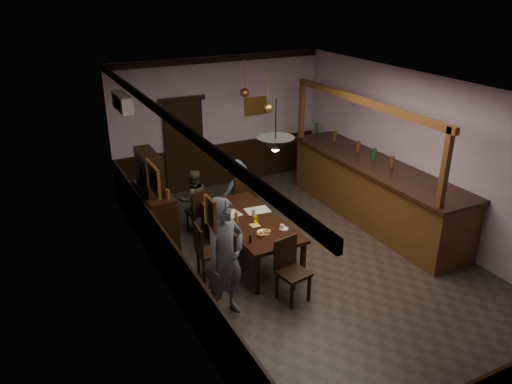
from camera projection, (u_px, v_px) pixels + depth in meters
room at (315, 181)px, 8.15m from camera, size 5.01×8.01×3.01m
dining_table at (251, 223)px, 8.56m from camera, size 1.04×2.22×0.75m
chair_far_left at (200, 210)px, 9.48m from camera, size 0.44×0.44×0.91m
chair_far_right at (242, 197)px, 9.82m from camera, size 0.48×0.48×1.06m
chair_near at (290, 266)px, 7.54m from camera, size 0.50×0.50×0.99m
chair_side at (205, 249)px, 8.07m from camera, size 0.44×0.44×0.95m
person_standing at (225, 259)px, 7.00m from camera, size 0.79×0.66×1.86m
person_seated_left at (194, 200)px, 9.66m from camera, size 0.60×0.48×1.21m
person_seated_right at (236, 190)px, 10.03m from camera, size 0.91×0.66×1.27m
newspaper_left at (228, 215)px, 8.70m from camera, size 0.46×0.36×0.01m
newspaper_right at (257, 210)px, 8.87m from camera, size 0.44×0.34×0.01m
napkin at (255, 225)px, 8.34m from camera, size 0.15×0.15×0.00m
saucer at (284, 229)px, 8.22m from camera, size 0.15×0.15×0.01m
coffee_cup at (282, 227)px, 8.19m from camera, size 0.08×0.08×0.07m
pastry_plate at (264, 232)px, 8.10m from camera, size 0.22×0.22×0.01m
pastry_ring_a at (261, 234)px, 7.98m from camera, size 0.13×0.13×0.04m
pastry_ring_b at (267, 231)px, 8.07m from camera, size 0.13×0.13×0.04m
soda_can at (256, 219)px, 8.41m from camera, size 0.07×0.07×0.12m
beer_glass at (236, 218)px, 8.38m from camera, size 0.06×0.06×0.20m
water_glass at (254, 213)px, 8.61m from camera, size 0.06×0.06×0.15m
pepper_mill at (250, 238)px, 7.77m from camera, size 0.04×0.04×0.14m
sideboard at (154, 207)px, 9.09m from camera, size 0.48×1.34×1.77m
bar_counter at (374, 190)px, 10.00m from camera, size 1.05×4.52×2.53m
door_back at (184, 148)px, 11.19m from camera, size 0.90×0.06×2.10m
ac_unit at (122, 102)px, 9.17m from camera, size 0.20×0.85×0.30m
picture_left_small at (210, 213)px, 5.56m from camera, size 0.04×0.28×0.36m
picture_left_large at (153, 179)px, 7.71m from camera, size 0.04×0.62×0.48m
picture_back at (256, 106)px, 11.65m from camera, size 0.55×0.04×0.42m
pendant_iron at (275, 145)px, 7.26m from camera, size 0.56×0.56×0.79m
pendant_brass_mid at (268, 108)px, 9.39m from camera, size 0.20×0.20×0.81m
pendant_brass_far at (245, 93)px, 10.65m from camera, size 0.20×0.20×0.81m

